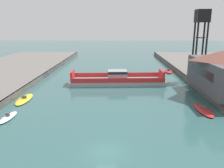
{
  "coord_description": "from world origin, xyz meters",
  "views": [
    {
      "loc": [
        1.27,
        -23.8,
        14.01
      ],
      "look_at": [
        0.0,
        23.76,
        2.0
      ],
      "focal_mm": 37.35,
      "sensor_mm": 36.0,
      "label": 1
    }
  ],
  "objects_px": {
    "moored_boat_near_right": "(203,110)",
    "crane_tower": "(202,25)",
    "chain_ferry": "(117,80)",
    "moored_boat_near_left": "(8,117)",
    "moored_boat_mid_left": "(24,99)",
    "moored_boat_mid_right": "(169,71)"
  },
  "relations": [
    {
      "from": "moored_boat_near_right",
      "to": "crane_tower",
      "type": "distance_m",
      "value": 27.19
    },
    {
      "from": "moored_boat_mid_left",
      "to": "moored_boat_mid_right",
      "type": "xyz_separation_m",
      "value": [
        33.63,
        28.63,
        0.06
      ]
    },
    {
      "from": "moored_boat_mid_right",
      "to": "moored_boat_near_left",
      "type": "bearing_deg",
      "value": -130.67
    },
    {
      "from": "chain_ferry",
      "to": "moored_boat_near_left",
      "type": "xyz_separation_m",
      "value": [
        -16.78,
        -22.36,
        -0.81
      ]
    },
    {
      "from": "moored_boat_near_right",
      "to": "moored_boat_mid_right",
      "type": "relative_size",
      "value": 1.07
    },
    {
      "from": "chain_ferry",
      "to": "crane_tower",
      "type": "bearing_deg",
      "value": 11.77
    },
    {
      "from": "chain_ferry",
      "to": "moored_boat_near_right",
      "type": "xyz_separation_m",
      "value": [
        14.59,
        -18.21,
        -0.84
      ]
    },
    {
      "from": "chain_ferry",
      "to": "moored_boat_mid_left",
      "type": "height_order",
      "value": "chain_ferry"
    },
    {
      "from": "moored_boat_near_right",
      "to": "crane_tower",
      "type": "xyz_separation_m",
      "value": [
        6.15,
        22.53,
        13.92
      ]
    },
    {
      "from": "moored_boat_mid_right",
      "to": "crane_tower",
      "type": "xyz_separation_m",
      "value": [
        5.0,
        -11.16,
        13.87
      ]
    },
    {
      "from": "chain_ferry",
      "to": "moored_boat_mid_right",
      "type": "xyz_separation_m",
      "value": [
        15.74,
        15.48,
        -0.79
      ]
    },
    {
      "from": "moored_boat_mid_left",
      "to": "crane_tower",
      "type": "relative_size",
      "value": 0.46
    },
    {
      "from": "chain_ferry",
      "to": "moored_boat_mid_left",
      "type": "xyz_separation_m",
      "value": [
        -17.89,
        -13.15,
        -0.85
      ]
    },
    {
      "from": "chain_ferry",
      "to": "moored_boat_near_left",
      "type": "height_order",
      "value": "chain_ferry"
    },
    {
      "from": "moored_boat_near_right",
      "to": "moored_boat_mid_right",
      "type": "bearing_deg",
      "value": 88.05
    },
    {
      "from": "moored_boat_mid_left",
      "to": "moored_boat_near_left",
      "type": "bearing_deg",
      "value": -83.11
    },
    {
      "from": "moored_boat_mid_right",
      "to": "crane_tower",
      "type": "relative_size",
      "value": 0.4
    },
    {
      "from": "chain_ferry",
      "to": "moored_boat_mid_left",
      "type": "distance_m",
      "value": 22.22
    },
    {
      "from": "moored_boat_near_right",
      "to": "moored_boat_mid_left",
      "type": "relative_size",
      "value": 0.93
    },
    {
      "from": "moored_boat_near_left",
      "to": "crane_tower",
      "type": "xyz_separation_m",
      "value": [
        37.51,
        26.69,
        13.89
      ]
    },
    {
      "from": "moored_boat_mid_left",
      "to": "moored_boat_mid_right",
      "type": "bearing_deg",
      "value": 40.41
    },
    {
      "from": "chain_ferry",
      "to": "moored_boat_near_right",
      "type": "distance_m",
      "value": 23.35
    }
  ]
}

